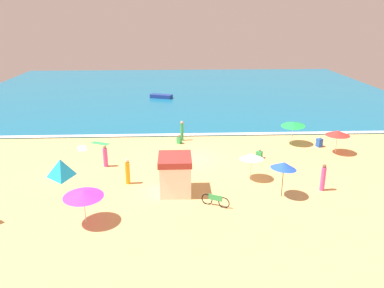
# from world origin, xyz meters

# --- Properties ---
(ground_plane) EXTENTS (60.00, 60.00, 0.00)m
(ground_plane) POSITION_xyz_m (0.00, 0.00, 0.00)
(ground_plane) COLOR #E5B26B
(ocean_water) EXTENTS (60.00, 44.00, 0.10)m
(ocean_water) POSITION_xyz_m (0.00, 28.00, 0.05)
(ocean_water) COLOR #146B93
(ocean_water) RESTS_ON ground_plane
(wave_breaker_foam) EXTENTS (57.00, 0.70, 0.01)m
(wave_breaker_foam) POSITION_xyz_m (0.00, 6.30, 0.10)
(wave_breaker_foam) COLOR white
(wave_breaker_foam) RESTS_ON ocean_water
(lifeguard_cabana) EXTENTS (2.12, 2.48, 2.47)m
(lifeguard_cabana) POSITION_xyz_m (-1.26, -5.82, 1.26)
(lifeguard_cabana) COLOR white
(lifeguard_cabana) RESTS_ON ground_plane
(beach_umbrella_0) EXTENTS (2.24, 2.26, 1.96)m
(beach_umbrella_0) POSITION_xyz_m (4.04, -3.98, 1.70)
(beach_umbrella_0) COLOR silver
(beach_umbrella_0) RESTS_ON ground_plane
(beach_umbrella_1) EXTENTS (2.80, 2.80, 2.00)m
(beach_umbrella_1) POSITION_xyz_m (-6.25, -9.50, 1.77)
(beach_umbrella_1) COLOR silver
(beach_umbrella_1) RESTS_ON ground_plane
(beach_umbrella_2) EXTENTS (2.38, 2.37, 1.96)m
(beach_umbrella_2) POSITION_xyz_m (12.10, 0.92, 1.75)
(beach_umbrella_2) COLOR silver
(beach_umbrella_2) RESTS_ON ground_plane
(beach_umbrella_3) EXTENTS (2.14, 2.12, 2.40)m
(beach_umbrella_3) POSITION_xyz_m (5.50, -6.76, 2.11)
(beach_umbrella_3) COLOR #4C3823
(beach_umbrella_3) RESTS_ON ground_plane
(beach_umbrella_4) EXTENTS (2.98, 2.99, 2.13)m
(beach_umbrella_4) POSITION_xyz_m (9.12, 3.36, 1.87)
(beach_umbrella_4) COLOR silver
(beach_umbrella_4) RESTS_ON ground_plane
(beach_tent) EXTENTS (2.01, 2.55, 1.26)m
(beach_tent) POSITION_xyz_m (-9.41, -2.79, 0.63)
(beach_tent) COLOR #1999D8
(beach_tent) RESTS_ON ground_plane
(parked_bicycle) EXTENTS (1.64, 0.89, 0.76)m
(parked_bicycle) POSITION_xyz_m (1.16, -7.87, 0.38)
(parked_bicycle) COLOR black
(parked_bicycle) RESTS_ON ground_plane
(beachgoer_0) EXTENTS (0.32, 0.32, 1.82)m
(beachgoer_0) POSITION_xyz_m (-0.61, 4.88, 0.91)
(beachgoer_0) COLOR green
(beachgoer_0) RESTS_ON ground_plane
(beachgoer_1) EXTENTS (0.44, 0.44, 1.81)m
(beachgoer_1) POSITION_xyz_m (-4.48, -4.38, 0.87)
(beachgoer_1) COLOR orange
(beachgoer_1) RESTS_ON ground_plane
(beachgoer_2) EXTENTS (0.53, 0.53, 0.81)m
(beachgoer_2) POSITION_xyz_m (-1.80, -0.86, 0.33)
(beachgoer_2) COLOR blue
(beachgoer_2) RESTS_ON ground_plane
(beachgoer_3) EXTENTS (0.60, 0.60, 0.79)m
(beachgoer_3) POSITION_xyz_m (5.50, 0.06, 0.32)
(beachgoer_3) COLOR green
(beachgoer_3) RESTS_ON ground_plane
(beachgoer_4) EXTENTS (0.43, 0.43, 1.67)m
(beachgoer_4) POSITION_xyz_m (-6.52, -1.19, 0.79)
(beachgoer_4) COLOR #D84CA5
(beachgoer_4) RESTS_ON ground_plane
(beachgoer_5) EXTENTS (0.51, 0.51, 0.83)m
(beachgoer_5) POSITION_xyz_m (-0.87, 3.98, 0.36)
(beachgoer_5) COLOR green
(beachgoer_5) RESTS_ON ground_plane
(beachgoer_7) EXTENTS (0.57, 0.57, 0.94)m
(beachgoer_7) POSITION_xyz_m (11.32, 2.58, 0.40)
(beachgoer_7) COLOR blue
(beachgoer_7) RESTS_ON ground_plane
(beachgoer_8) EXTENTS (0.40, 0.40, 1.84)m
(beachgoer_8) POSITION_xyz_m (8.40, -6.00, 0.88)
(beachgoer_8) COLOR #D84CA5
(beachgoer_8) RESTS_ON ground_plane
(beach_towel_0) EXTENTS (1.90, 1.34, 0.01)m
(beach_towel_0) POSITION_xyz_m (-7.95, 4.30, 0.01)
(beach_towel_0) COLOR green
(beach_towel_0) RESTS_ON ground_plane
(beach_towel_1) EXTENTS (1.18, 1.66, 0.01)m
(beach_towel_1) POSITION_xyz_m (-9.28, 3.02, 0.01)
(beach_towel_1) COLOR white
(beach_towel_1) RESTS_ON ground_plane
(small_boat_0) EXTENTS (3.13, 2.02, 0.50)m
(small_boat_0) POSITION_xyz_m (-3.06, 22.98, 0.35)
(small_boat_0) COLOR navy
(small_boat_0) RESTS_ON ocean_water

